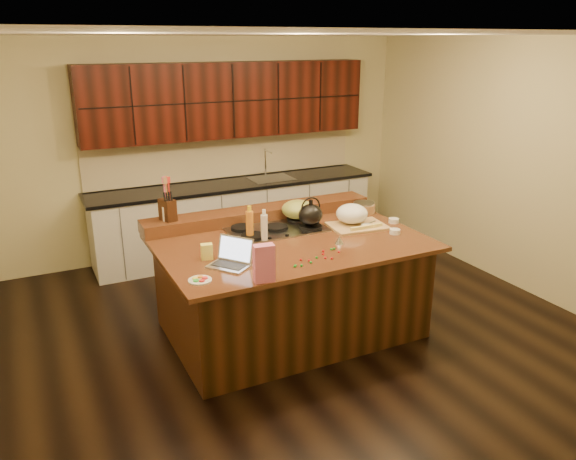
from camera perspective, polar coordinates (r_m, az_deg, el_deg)
name	(u,v)px	position (r m, az deg, el deg)	size (l,w,h in m)	color
room	(290,194)	(5.00, 0.25, 3.63)	(5.52, 5.02, 2.72)	black
island	(290,285)	(5.30, 0.24, -5.65)	(2.40, 1.60, 0.92)	black
back_ledge	(260,213)	(5.71, -2.88, 1.70)	(2.40, 0.30, 0.12)	black
cooktop	(277,229)	(5.38, -1.18, 0.12)	(0.92, 0.52, 0.05)	gray
back_counter	(234,178)	(7.19, -5.54, 5.25)	(3.70, 0.66, 2.40)	silver
kettle	(311,215)	(5.36, 2.31, 1.54)	(0.23, 0.23, 0.21)	black
green_bowl	(298,209)	(5.58, 1.04, 2.11)	(0.33, 0.33, 0.18)	olive
laptop	(232,258)	(4.57, -5.72, -2.85)	(0.39, 0.41, 0.22)	#B7B7BC
oil_bottle	(250,226)	(5.11, -3.91, 0.46)	(0.07, 0.07, 0.27)	orange
vinegar_bottle	(264,228)	(5.06, -2.43, 0.19)	(0.06, 0.06, 0.25)	silver
wooden_tray	(353,216)	(5.52, 6.65, 1.37)	(0.57, 0.45, 0.22)	tan
ramekin_a	(395,231)	(5.38, 10.81, -0.14)	(0.10, 0.10, 0.04)	white
ramekin_b	(394,221)	(5.70, 10.68, 0.95)	(0.10, 0.10, 0.04)	white
ramekin_c	(366,227)	(5.47, 7.93, 0.34)	(0.10, 0.10, 0.04)	white
strainer_bowl	(364,208)	(5.99, 7.69, 2.21)	(0.24, 0.24, 0.09)	#996B3F
kitchen_timer	(339,240)	(5.04, 5.23, -1.02)	(0.08, 0.08, 0.07)	silver
pink_bag	(264,263)	(4.22, -2.46, -3.39)	(0.16, 0.08, 0.29)	pink
candy_plate	(200,280)	(4.33, -8.94, -5.06)	(0.18, 0.18, 0.01)	white
package_box	(207,252)	(4.71, -8.25, -2.18)	(0.09, 0.07, 0.13)	#F2E955
utensil_crock	(169,213)	(5.39, -12.04, 1.69)	(0.12, 0.12, 0.14)	white
knife_block	(168,210)	(5.38, -12.13, 2.01)	(0.10, 0.17, 0.20)	black
gumdrop_0	(301,260)	(4.65, 1.31, -3.03)	(0.02, 0.02, 0.02)	red
gumdrop_1	(317,257)	(4.70, 2.92, -2.80)	(0.02, 0.02, 0.02)	#198C26
gumdrop_2	(332,258)	(4.69, 4.47, -2.89)	(0.02, 0.02, 0.02)	red
gumdrop_3	(295,265)	(4.54, 0.75, -3.61)	(0.02, 0.02, 0.02)	#198C26
gumdrop_4	(323,251)	(4.85, 3.60, -2.13)	(0.02, 0.02, 0.02)	red
gumdrop_5	(295,266)	(4.52, 0.70, -3.71)	(0.02, 0.02, 0.02)	#198C26
gumdrop_6	(339,252)	(4.83, 5.18, -2.23)	(0.02, 0.02, 0.02)	red
gumdrop_7	(311,262)	(4.60, 2.33, -3.31)	(0.02, 0.02, 0.02)	#198C26
gumdrop_8	(309,261)	(4.63, 2.16, -3.13)	(0.02, 0.02, 0.02)	red
gumdrop_9	(331,249)	(4.89, 4.41, -1.96)	(0.02, 0.02, 0.02)	#198C26
gumdrop_10	(323,254)	(4.78, 3.58, -2.43)	(0.02, 0.02, 0.02)	red
gumdrop_11	(334,249)	(4.91, 4.71, -1.90)	(0.02, 0.02, 0.02)	#198C26
gumdrop_12	(325,258)	(4.70, 3.82, -2.84)	(0.02, 0.02, 0.02)	red
gumdrop_13	(301,266)	(4.53, 1.38, -3.64)	(0.02, 0.02, 0.02)	#198C26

